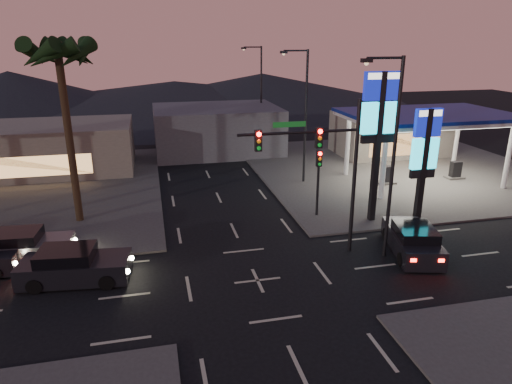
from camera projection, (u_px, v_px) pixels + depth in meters
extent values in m
plane|color=black|center=(258.00, 280.00, 21.28)|extent=(140.00, 140.00, 0.00)
cube|color=#47443F|center=(395.00, 168.00, 39.47)|extent=(24.00, 24.00, 0.12)
cylinder|color=silver|center=(384.00, 165.00, 31.15)|extent=(0.36, 0.36, 5.00)
cylinder|color=silver|center=(509.00, 157.00, 33.30)|extent=(0.36, 0.36, 5.00)
cylinder|color=silver|center=(348.00, 146.00, 36.69)|extent=(0.36, 0.36, 5.00)
cylinder|color=silver|center=(457.00, 140.00, 38.84)|extent=(0.36, 0.36, 5.00)
cube|color=silver|center=(428.00, 116.00, 34.13)|extent=(12.00, 8.00, 0.50)
cube|color=white|center=(428.00, 120.00, 34.23)|extent=(11.60, 7.60, 0.06)
cube|color=navy|center=(429.00, 114.00, 34.08)|extent=(12.20, 8.20, 0.25)
cube|color=black|center=(387.00, 175.00, 34.89)|extent=(0.80, 0.50, 1.40)
cube|color=black|center=(455.00, 170.00, 36.18)|extent=(0.80, 0.50, 1.40)
cube|color=#726B5B|center=(389.00, 134.00, 43.89)|extent=(10.00, 6.00, 4.00)
cube|color=black|center=(377.00, 150.00, 26.75)|extent=(0.35, 0.35, 9.00)
cube|color=navy|center=(382.00, 86.00, 25.56)|extent=(2.20, 0.30, 1.60)
cube|color=white|center=(383.00, 76.00, 25.38)|extent=(1.98, 0.32, 0.35)
cube|color=#1AE2FF|center=(380.00, 118.00, 26.14)|extent=(2.20, 0.30, 1.80)
cube|color=black|center=(378.00, 138.00, 26.52)|extent=(2.09, 0.28, 0.50)
cube|color=black|center=(423.00, 168.00, 26.68)|extent=(0.35, 0.35, 7.00)
cube|color=navy|center=(428.00, 123.00, 25.82)|extent=(1.60, 0.30, 1.60)
cube|color=white|center=(429.00, 113.00, 25.64)|extent=(1.44, 0.32, 0.35)
cube|color=#1AE2FF|center=(424.00, 153.00, 26.39)|extent=(1.60, 0.30, 1.80)
cube|color=black|center=(422.00, 173.00, 26.78)|extent=(1.52, 0.28, 0.50)
cylinder|color=black|center=(354.00, 179.00, 23.03)|extent=(0.20, 0.20, 8.00)
cylinder|color=black|center=(299.00, 132.00, 21.59)|extent=(6.00, 0.14, 0.14)
cube|color=#0C3F14|center=(289.00, 124.00, 21.35)|extent=(1.60, 0.05, 0.25)
cube|color=black|center=(319.00, 138.00, 21.90)|extent=(0.32, 0.25, 1.00)
sphere|color=#FF0C07|center=(320.00, 131.00, 21.65)|extent=(0.22, 0.22, 0.22)
sphere|color=orange|center=(320.00, 138.00, 21.76)|extent=(0.20, 0.20, 0.20)
sphere|color=#0CB226|center=(320.00, 145.00, 21.86)|extent=(0.20, 0.20, 0.20)
cube|color=black|center=(258.00, 141.00, 21.25)|extent=(0.32, 0.25, 1.00)
sphere|color=#FF0C07|center=(259.00, 134.00, 21.01)|extent=(0.22, 0.22, 0.22)
sphere|color=orange|center=(259.00, 141.00, 21.11)|extent=(0.20, 0.20, 0.20)
sphere|color=#0CB226|center=(259.00, 148.00, 21.22)|extent=(0.20, 0.20, 0.20)
cylinder|color=black|center=(318.00, 187.00, 28.28)|extent=(0.16, 0.16, 4.00)
cube|color=black|center=(319.00, 158.00, 27.71)|extent=(0.32, 0.25, 1.00)
sphere|color=#FF0C07|center=(320.00, 154.00, 27.46)|extent=(0.22, 0.22, 0.22)
sphere|color=orange|center=(320.00, 159.00, 27.57)|extent=(0.20, 0.20, 0.20)
sphere|color=#0CB226|center=(320.00, 164.00, 27.68)|extent=(0.20, 0.20, 0.20)
cylinder|color=black|center=(393.00, 163.00, 22.11)|extent=(0.18, 0.18, 10.00)
cylinder|color=black|center=(385.00, 58.00, 20.35)|extent=(1.80, 0.12, 0.12)
cube|color=black|center=(367.00, 60.00, 20.19)|extent=(0.50, 0.25, 0.18)
sphere|color=#FFCC8C|center=(366.00, 63.00, 20.23)|extent=(0.20, 0.20, 0.20)
cylinder|color=black|center=(306.00, 119.00, 34.11)|extent=(0.18, 0.18, 10.00)
cylinder|color=black|center=(296.00, 51.00, 32.34)|extent=(1.80, 0.12, 0.12)
cube|color=black|center=(284.00, 52.00, 32.18)|extent=(0.50, 0.25, 0.18)
sphere|color=#FFCC8C|center=(284.00, 54.00, 32.22)|extent=(0.20, 0.20, 0.20)
cylinder|color=black|center=(261.00, 97.00, 47.02)|extent=(0.18, 0.18, 10.00)
cylinder|color=black|center=(253.00, 47.00, 45.26)|extent=(1.80, 0.12, 0.12)
cube|color=black|center=(244.00, 48.00, 45.10)|extent=(0.50, 0.25, 0.18)
sphere|color=#FFCC8C|center=(244.00, 49.00, 45.14)|extent=(0.20, 0.20, 0.20)
cylinder|color=black|center=(70.00, 140.00, 26.48)|extent=(0.44, 0.44, 10.20)
sphere|color=black|center=(57.00, 49.00, 24.85)|extent=(0.90, 0.90, 0.90)
cone|color=black|center=(83.00, 54.00, 25.22)|extent=(0.90, 2.74, 1.91)
cone|color=black|center=(78.00, 54.00, 25.99)|extent=(2.57, 2.57, 1.91)
cone|color=black|center=(62.00, 54.00, 26.14)|extent=(2.74, 0.90, 1.91)
cone|color=black|center=(43.00, 54.00, 25.59)|extent=(2.57, 2.57, 1.91)
cone|color=black|center=(32.00, 54.00, 24.66)|extent=(0.90, 2.74, 1.91)
cone|color=black|center=(36.00, 55.00, 23.90)|extent=(2.57, 2.57, 1.91)
cone|color=black|center=(54.00, 55.00, 23.74)|extent=(2.74, 0.90, 1.91)
cone|color=black|center=(73.00, 55.00, 24.29)|extent=(2.57, 2.57, 1.91)
cube|color=#726B5B|center=(33.00, 149.00, 37.93)|extent=(16.00, 8.00, 4.00)
cube|color=#4C4C51|center=(217.00, 129.00, 45.00)|extent=(12.00, 9.00, 4.40)
cone|color=black|center=(11.00, 91.00, 70.31)|extent=(40.00, 40.00, 6.00)
cone|color=black|center=(262.00, 88.00, 79.07)|extent=(50.00, 50.00, 5.00)
cone|color=black|center=(175.00, 93.00, 76.00)|extent=(60.00, 60.00, 4.00)
cube|color=black|center=(76.00, 269.00, 21.08)|extent=(5.08, 2.59, 1.00)
cube|color=black|center=(66.00, 256.00, 20.83)|extent=(2.64, 2.15, 0.72)
cylinder|color=black|center=(114.00, 263.00, 22.22)|extent=(0.73, 0.34, 0.71)
cylinder|color=black|center=(107.00, 282.00, 20.44)|extent=(0.73, 0.34, 0.71)
cylinder|color=black|center=(48.00, 266.00, 21.87)|extent=(0.73, 0.34, 0.71)
cylinder|color=black|center=(35.00, 286.00, 20.10)|extent=(0.73, 0.34, 0.71)
sphere|color=#FFF2BF|center=(131.00, 258.00, 21.95)|extent=(0.24, 0.24, 0.24)
sphere|color=#FFF2BF|center=(127.00, 271.00, 20.70)|extent=(0.24, 0.24, 0.24)
cube|color=#FF140A|center=(25.00, 262.00, 21.38)|extent=(0.12, 0.29, 0.16)
cube|color=#FF140A|center=(14.00, 276.00, 20.13)|extent=(0.12, 0.29, 0.16)
cube|color=#57585A|center=(24.00, 249.00, 23.08)|extent=(4.84, 2.34, 0.96)
cube|color=black|center=(15.00, 238.00, 22.83)|extent=(2.48, 2.00, 0.69)
cylinder|color=black|center=(60.00, 244.00, 24.22)|extent=(0.70, 0.31, 0.68)
cylinder|color=black|center=(51.00, 260.00, 22.52)|extent=(0.70, 0.31, 0.68)
cylinder|color=black|center=(0.00, 248.00, 23.80)|extent=(0.70, 0.31, 0.68)
sphere|color=#FFF2BF|center=(75.00, 240.00, 23.98)|extent=(0.23, 0.23, 0.23)
sphere|color=#FFF2BF|center=(69.00, 251.00, 22.79)|extent=(0.23, 0.23, 0.23)
cylinder|color=black|center=(8.00, 256.00, 22.92)|extent=(0.68, 0.30, 0.67)
sphere|color=#FFF2BF|center=(23.00, 252.00, 22.70)|extent=(0.23, 0.23, 0.23)
sphere|color=#FFF2BF|center=(15.00, 263.00, 21.53)|extent=(0.23, 0.23, 0.23)
cube|color=black|center=(412.00, 242.00, 23.89)|extent=(3.14, 5.15, 0.98)
cube|color=black|center=(415.00, 233.00, 23.37)|extent=(2.39, 2.78, 0.71)
cylinder|color=black|center=(386.00, 234.00, 25.44)|extent=(0.43, 0.74, 0.70)
cylinder|color=black|center=(420.00, 235.00, 25.40)|extent=(0.43, 0.74, 0.70)
cylinder|color=black|center=(402.00, 259.00, 22.54)|extent=(0.43, 0.74, 0.70)
cylinder|color=black|center=(439.00, 260.00, 22.51)|extent=(0.43, 0.74, 0.70)
cube|color=#FF140A|center=(413.00, 260.00, 21.58)|extent=(0.29, 0.15, 0.15)
cube|color=#FF140A|center=(441.00, 260.00, 21.55)|extent=(0.29, 0.15, 0.15)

